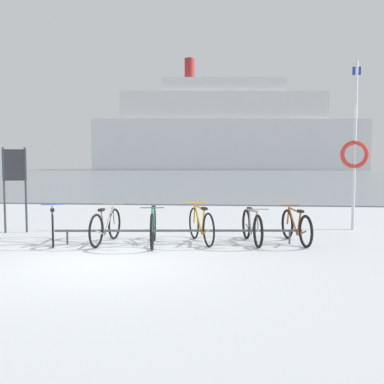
% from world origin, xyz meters
% --- Properties ---
extents(ground, '(80.00, 132.00, 0.08)m').
position_xyz_m(ground, '(0.00, 53.90, -0.04)').
color(ground, silver).
extents(bike_rack, '(5.12, 0.56, 0.31)m').
position_xyz_m(bike_rack, '(1.13, 1.82, 0.27)').
color(bike_rack, '#4C5156').
rests_on(bike_rack, ground).
extents(bicycle_0, '(0.72, 1.51, 0.80)m').
position_xyz_m(bicycle_0, '(-1.52, 1.65, 0.36)').
color(bicycle_0, black).
rests_on(bicycle_0, ground).
extents(bicycle_1, '(0.46, 1.68, 0.80)m').
position_xyz_m(bicycle_1, '(-0.41, 1.76, 0.36)').
color(bicycle_1, black).
rests_on(bicycle_1, ground).
extents(bicycle_2, '(0.46, 1.74, 0.83)m').
position_xyz_m(bicycle_2, '(0.62, 1.64, 0.37)').
color(bicycle_2, black).
rests_on(bicycle_2, ground).
extents(bicycle_3, '(0.72, 1.61, 0.82)m').
position_xyz_m(bicycle_3, '(1.58, 2.02, 0.37)').
color(bicycle_3, black).
rests_on(bicycle_3, ground).
extents(bicycle_4, '(0.51, 1.65, 0.78)m').
position_xyz_m(bicycle_4, '(2.65, 2.03, 0.35)').
color(bicycle_4, black).
rests_on(bicycle_4, ground).
extents(bicycle_5, '(0.55, 1.65, 0.77)m').
position_xyz_m(bicycle_5, '(3.57, 2.16, 0.35)').
color(bicycle_5, black).
rests_on(bicycle_5, ground).
extents(info_sign, '(0.54, 0.17, 2.06)m').
position_xyz_m(info_sign, '(-2.97, 2.92, 1.40)').
color(info_sign, '#33383D').
rests_on(info_sign, ground).
extents(rescue_post, '(0.70, 0.11, 4.20)m').
position_xyz_m(rescue_post, '(5.27, 4.16, 2.01)').
color(rescue_post, silver).
rests_on(rescue_post, ground).
extents(ferry_ship, '(56.61, 17.20, 23.25)m').
position_xyz_m(ferry_ship, '(0.94, 86.19, 7.80)').
color(ferry_ship, white).
rests_on(ferry_ship, ground).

